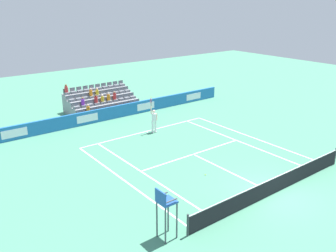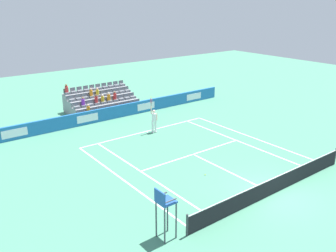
% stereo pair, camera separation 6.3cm
% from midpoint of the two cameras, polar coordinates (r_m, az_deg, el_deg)
% --- Properties ---
extents(ground_plane, '(80.00, 80.00, 0.00)m').
position_cam_midpoint_polar(ground_plane, '(20.14, 16.17, -10.13)').
color(ground_plane, '#47896B').
extents(line_baseline, '(10.97, 0.10, 0.01)m').
position_cam_midpoint_polar(line_baseline, '(28.00, -3.50, -0.84)').
color(line_baseline, white).
rests_on(line_baseline, ground).
extents(line_service, '(8.23, 0.10, 0.01)m').
position_cam_midpoint_polar(line_service, '(23.96, 3.91, -4.44)').
color(line_service, white).
rests_on(line_service, ground).
extents(line_centre_service, '(0.10, 6.40, 0.01)m').
position_cam_midpoint_polar(line_centre_service, '(21.90, 9.47, -7.07)').
color(line_centre_service, white).
rests_on(line_centre_service, ground).
extents(line_singles_sideline_left, '(0.10, 11.89, 0.01)m').
position_cam_midpoint_polar(line_singles_sideline_left, '(21.36, -3.69, -7.54)').
color(line_singles_sideline_left, white).
rests_on(line_singles_sideline_left, ground).
extents(line_singles_sideline_right, '(0.10, 11.89, 0.01)m').
position_cam_midpoint_polar(line_singles_sideline_right, '(26.39, 11.31, -2.49)').
color(line_singles_sideline_right, white).
rests_on(line_singles_sideline_right, ground).
extents(line_doubles_sideline_left, '(0.10, 11.89, 0.01)m').
position_cam_midpoint_polar(line_doubles_sideline_left, '(20.72, -6.87, -8.55)').
color(line_doubles_sideline_left, white).
rests_on(line_doubles_sideline_left, ground).
extents(line_doubles_sideline_right, '(0.10, 11.89, 0.01)m').
position_cam_midpoint_polar(line_doubles_sideline_right, '(27.38, 13.22, -1.82)').
color(line_doubles_sideline_right, white).
rests_on(line_doubles_sideline_right, ground).
extents(line_centre_mark, '(0.10, 0.20, 0.01)m').
position_cam_midpoint_polar(line_centre_mark, '(27.92, -3.39, -0.90)').
color(line_centre_mark, white).
rests_on(line_centre_mark, ground).
extents(sponsor_barrier, '(22.77, 0.22, 1.08)m').
position_cam_midpoint_polar(sponsor_barrier, '(31.33, -7.97, 2.25)').
color(sponsor_barrier, '#1E66AD').
rests_on(sponsor_barrier, ground).
extents(tennis_net, '(11.97, 0.10, 1.07)m').
position_cam_midpoint_polar(tennis_net, '(19.91, 16.30, -8.89)').
color(tennis_net, '#33383D').
rests_on(tennis_net, ground).
extents(tennis_player, '(0.51, 0.39, 2.85)m').
position_cam_midpoint_polar(tennis_player, '(27.47, -2.30, 0.96)').
color(tennis_player, white).
rests_on(tennis_player, ground).
extents(umpire_chair, '(0.70, 0.70, 2.34)m').
position_cam_midpoint_polar(umpire_chair, '(15.39, -0.54, -12.54)').
color(umpire_chair, '#474C54').
rests_on(umpire_chair, ground).
extents(stadium_stand, '(6.20, 3.80, 2.59)m').
position_cam_midpoint_polar(stadium_stand, '(33.78, -10.49, 3.62)').
color(stadium_stand, gray).
rests_on(stadium_stand, ground).
extents(loose_tennis_ball, '(0.07, 0.07, 0.07)m').
position_cam_midpoint_polar(loose_tennis_ball, '(21.29, 5.79, -7.60)').
color(loose_tennis_ball, '#D1E533').
rests_on(loose_tennis_ball, ground).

